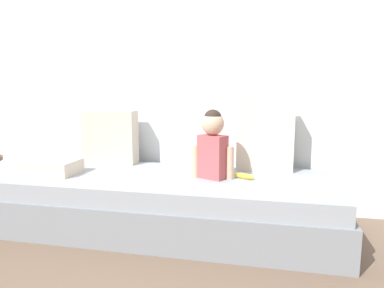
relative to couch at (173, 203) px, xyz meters
The scene contains 8 objects.
ground_plane 0.20m from the couch, ahead, with size 12.00×12.00×0.00m, color brown.
back_wall 1.22m from the couch, 90.00° to the left, with size 5.64×0.10×2.53m, color silver.
couch is the anchor object (origin of this frame).
throw_pillow_left 0.88m from the couch, 151.50° to the left, with size 0.47×0.16×0.46m, color #C1B29E.
throw_pillow_right 0.90m from the couch, 28.50° to the left, with size 0.44×0.16×0.54m, color beige.
toddler 0.56m from the couch, ahead, with size 0.31×0.20×0.50m.
banana 0.58m from the couch, ahead, with size 0.17×0.04×0.04m, color yellow.
folded_blanket 0.98m from the couch, behind, with size 0.40×0.28×0.11m, color beige.
Camera 1 is at (0.68, -2.42, 1.04)m, focal length 32.08 mm.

